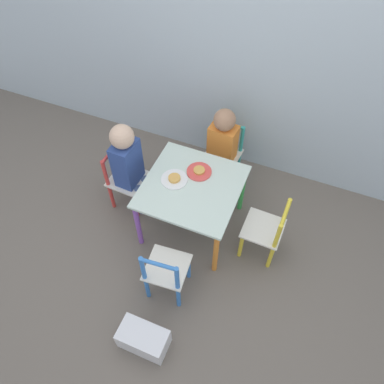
# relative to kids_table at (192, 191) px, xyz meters

# --- Properties ---
(ground_plane) EXTENTS (6.00, 6.00, 0.00)m
(ground_plane) POSITION_rel_kids_table_xyz_m (0.00, 0.00, -0.40)
(ground_plane) COLOR #6B6056
(house_wall) EXTENTS (6.00, 0.06, 2.60)m
(house_wall) POSITION_rel_kids_table_xyz_m (0.00, 0.82, 0.90)
(house_wall) COLOR #B2C1CC
(house_wall) RESTS_ON ground_plane
(kids_table) EXTENTS (0.64, 0.64, 0.47)m
(kids_table) POSITION_rel_kids_table_xyz_m (0.00, 0.00, 0.00)
(kids_table) COLOR silver
(kids_table) RESTS_ON ground_plane
(chair_teal) EXTENTS (0.28, 0.28, 0.52)m
(chair_teal) POSITION_rel_kids_table_xyz_m (0.04, 0.54, -0.15)
(chair_teal) COLOR silver
(chair_teal) RESTS_ON ground_plane
(chair_red) EXTENTS (0.27, 0.27, 0.52)m
(chair_red) POSITION_rel_kids_table_xyz_m (-0.55, 0.02, -0.15)
(chair_red) COLOR silver
(chair_red) RESTS_ON ground_plane
(chair_yellow) EXTENTS (0.27, 0.27, 0.52)m
(chair_yellow) POSITION_rel_kids_table_xyz_m (0.55, -0.01, -0.15)
(chair_yellow) COLOR silver
(chair_yellow) RESTS_ON ground_plane
(chair_blue) EXTENTS (0.28, 0.28, 0.52)m
(chair_blue) POSITION_rel_kids_table_xyz_m (0.05, -0.54, -0.15)
(chair_blue) COLOR silver
(chair_blue) RESTS_ON ground_plane
(child_back) EXTENTS (0.21, 0.22, 0.72)m
(child_back) POSITION_rel_kids_table_xyz_m (0.04, 0.48, 0.03)
(child_back) COLOR #38383D
(child_back) RESTS_ON ground_plane
(child_left) EXTENTS (0.22, 0.21, 0.79)m
(child_left) POSITION_rel_kids_table_xyz_m (-0.49, 0.02, 0.07)
(child_left) COLOR #4C608E
(child_left) RESTS_ON ground_plane
(plate_back) EXTENTS (0.17, 0.17, 0.03)m
(plate_back) POSITION_rel_kids_table_xyz_m (0.00, 0.13, 0.07)
(plate_back) COLOR #E54C47
(plate_back) RESTS_ON kids_table
(plate_left) EXTENTS (0.18, 0.18, 0.03)m
(plate_left) POSITION_rel_kids_table_xyz_m (-0.13, 0.00, 0.07)
(plate_left) COLOR white
(plate_left) RESTS_ON kids_table
(storage_bin) EXTENTS (0.29, 0.17, 0.17)m
(storage_bin) POSITION_rel_kids_table_xyz_m (0.07, -0.92, -0.32)
(storage_bin) COLOR silver
(storage_bin) RESTS_ON ground_plane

